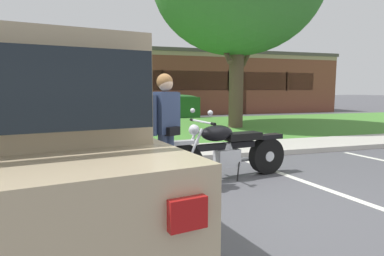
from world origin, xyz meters
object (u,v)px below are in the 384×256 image
(rider_person, at_px, (166,124))
(handbag, at_px, (177,187))
(hedge_left, at_px, (80,107))
(hedge_center_left, at_px, (171,106))
(brick_building, at_px, (150,83))
(parked_suv_adjacent, at_px, (20,141))
(motorcycle, at_px, (233,150))

(rider_person, distance_m, handbag, 0.91)
(hedge_left, distance_m, hedge_center_left, 4.37)
(hedge_left, height_order, brick_building, brick_building)
(handbag, xyz_separation_m, parked_suv_adjacent, (-1.79, -0.55, 0.81))
(rider_person, bearing_deg, brick_building, 80.87)
(parked_suv_adjacent, bearing_deg, hedge_left, 89.27)
(parked_suv_adjacent, xyz_separation_m, hedge_center_left, (4.53, 12.28, -0.30))
(motorcycle, xyz_separation_m, hedge_left, (-2.77, 11.04, 0.17))
(motorcycle, height_order, handbag, motorcycle)
(hedge_left, bearing_deg, handbag, -82.08)
(rider_person, xyz_separation_m, hedge_center_left, (2.81, 11.42, -0.34))
(handbag, distance_m, hedge_center_left, 12.06)
(brick_building, bearing_deg, parked_suv_adjacent, -103.90)
(brick_building, bearing_deg, handbag, -98.72)
(hedge_center_left, bearing_deg, rider_person, -103.85)
(rider_person, distance_m, hedge_center_left, 11.76)
(motorcycle, distance_m, hedge_center_left, 11.16)
(hedge_left, xyz_separation_m, brick_building, (4.33, 5.84, 1.26))
(motorcycle, relative_size, parked_suv_adjacent, 0.44)
(hedge_left, xyz_separation_m, hedge_center_left, (4.37, -0.00, 0.00))
(rider_person, xyz_separation_m, handbag, (0.08, -0.31, -0.85))
(rider_person, height_order, brick_building, brick_building)
(hedge_left, bearing_deg, hedge_center_left, -0.00)
(handbag, distance_m, parked_suv_adjacent, 2.04)
(motorcycle, xyz_separation_m, handbag, (-1.14, -0.69, -0.34))
(parked_suv_adjacent, bearing_deg, rider_person, 26.69)
(motorcycle, xyz_separation_m, brick_building, (1.56, 16.89, 1.43))
(handbag, bearing_deg, brick_building, 81.28)
(rider_person, height_order, handbag, rider_person)
(rider_person, bearing_deg, hedge_center_left, 76.15)
(motorcycle, xyz_separation_m, parked_suv_adjacent, (-2.93, -1.23, 0.48))
(rider_person, height_order, hedge_center_left, rider_person)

